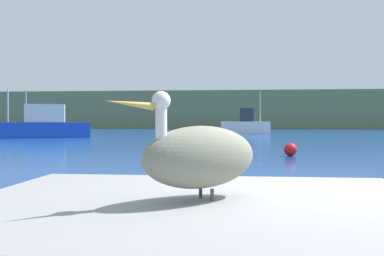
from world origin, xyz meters
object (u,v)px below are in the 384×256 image
object	(u,v)px
fishing_boat_white	(246,125)
mooring_buoy	(290,150)
fishing_boat_blue	(41,126)
fishing_boat_orange	(45,125)
pelican	(200,156)

from	to	relation	value
fishing_boat_white	mooring_buoy	bearing A→B (deg)	-86.84
fishing_boat_blue	fishing_boat_orange	bearing A→B (deg)	-87.02
pelican	fishing_boat_white	distance (m)	38.24
fishing_boat_blue	mooring_buoy	xyz separation A→B (m)	(17.21, -14.99, -0.71)
fishing_boat_blue	mooring_buoy	world-z (taller)	fishing_boat_blue
fishing_boat_white	fishing_boat_orange	distance (m)	21.22
pelican	fishing_boat_orange	xyz separation A→B (m)	(-19.53, 38.32, -0.25)
pelican	fishing_boat_white	bearing A→B (deg)	-133.12
fishing_boat_blue	fishing_boat_white	bearing A→B (deg)	-168.02
fishing_boat_blue	mooring_buoy	size ratio (longest dim) A/B	15.86
pelican	mooring_buoy	distance (m)	12.81
pelican	fishing_boat_white	xyz separation A→B (m)	(1.69, 38.20, -0.21)
pelican	fishing_boat_blue	distance (m)	31.21
fishing_boat_orange	mooring_buoy	distance (m)	33.93
fishing_boat_blue	fishing_boat_orange	xyz separation A→B (m)	(-4.83, 10.80, -0.13)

